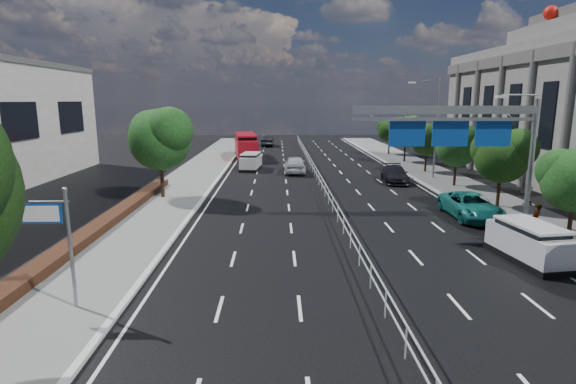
{
  "coord_description": "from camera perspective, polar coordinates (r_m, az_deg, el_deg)",
  "views": [
    {
      "loc": [
        -3.55,
        -14.51,
        7.1
      ],
      "look_at": [
        -3.01,
        8.49,
        2.4
      ],
      "focal_mm": 28.0,
      "sensor_mm": 36.0,
      "label": 1
    }
  ],
  "objects": [
    {
      "name": "near_car_dark",
      "position": [
        71.62,
        -2.6,
        6.53
      ],
      "size": [
        1.93,
        5.17,
        1.69
      ],
      "primitive_type": "imported",
      "rotation": [
        0.0,
        0.0,
        3.11
      ],
      "color": "black",
      "rests_on": "ground"
    },
    {
      "name": "kerb_near",
      "position": [
        17.02,
        -20.48,
        -13.63
      ],
      "size": [
        0.25,
        140.0,
        0.15
      ],
      "primitive_type": "cube",
      "color": "silver",
      "rests_on": "ground"
    },
    {
      "name": "parked_car_dark",
      "position": [
        40.68,
        13.44,
        2.21
      ],
      "size": [
        2.42,
        5.1,
        1.44
      ],
      "primitive_type": "imported",
      "rotation": [
        0.0,
        0.0,
        -0.08
      ],
      "color": "black",
      "rests_on": "ground"
    },
    {
      "name": "far_tree_d",
      "position": [
        32.73,
        25.63,
        4.43
      ],
      "size": [
        3.85,
        3.59,
        5.34
      ],
      "color": "black",
      "rests_on": "ground"
    },
    {
      "name": "parked_car_teal",
      "position": [
        29.73,
        22.19,
        -1.64
      ],
      "size": [
        2.54,
        5.46,
        1.51
      ],
      "primitive_type": "imported",
      "rotation": [
        0.0,
        0.0,
        -0.01
      ],
      "color": "#186F68",
      "rests_on": "ground"
    },
    {
      "name": "streetlight_far",
      "position": [
        42.92,
        17.97,
        8.47
      ],
      "size": [
        2.78,
        2.4,
        9.0
      ],
      "color": "gray",
      "rests_on": "ground"
    },
    {
      "name": "far_tree_f",
      "position": [
        46.55,
        17.31,
        6.59
      ],
      "size": [
        3.52,
        3.28,
        5.02
      ],
      "color": "black",
      "rests_on": "ground"
    },
    {
      "name": "far_tree_g",
      "position": [
        53.68,
        14.79,
        7.6
      ],
      "size": [
        3.96,
        3.69,
        5.45
      ],
      "color": "black",
      "rests_on": "ground"
    },
    {
      "name": "near_tree_back",
      "position": [
        33.64,
        -15.9,
        6.87
      ],
      "size": [
        4.84,
        4.51,
        6.69
      ],
      "color": "black",
      "rests_on": "ground"
    },
    {
      "name": "near_car_silver",
      "position": [
        44.77,
        0.87,
        3.54
      ],
      "size": [
        2.04,
        5.04,
        1.72
      ],
      "primitive_type": "imported",
      "rotation": [
        0.0,
        0.0,
        3.15
      ],
      "color": "#B3B5BB",
      "rests_on": "ground"
    },
    {
      "name": "overhead_gantry",
      "position": [
        26.67,
        21.54,
        7.54
      ],
      "size": [
        10.24,
        0.38,
        7.45
      ],
      "color": "gray",
      "rests_on": "ground"
    },
    {
      "name": "hedge_near",
      "position": [
        22.83,
        -26.76,
        -6.91
      ],
      "size": [
        1.0,
        36.0,
        0.44
      ],
      "primitive_type": "cube",
      "color": "black",
      "rests_on": "sidewalk_near"
    },
    {
      "name": "ground",
      "position": [
        16.54,
        11.54,
        -14.12
      ],
      "size": [
        160.0,
        160.0,
        0.0
      ],
      "primitive_type": "plane",
      "color": "black",
      "rests_on": "ground"
    },
    {
      "name": "red_bus",
      "position": [
        56.53,
        -5.37,
        5.91
      ],
      "size": [
        3.71,
        10.47,
        3.06
      ],
      "rotation": [
        0.0,
        0.0,
        0.13
      ],
      "color": "black",
      "rests_on": "ground"
    },
    {
      "name": "sidewalk_near",
      "position": [
        17.98,
        -28.23,
        -12.93
      ],
      "size": [
        5.0,
        140.0,
        0.14
      ],
      "primitive_type": "cube",
      "color": "slate",
      "rests_on": "ground"
    },
    {
      "name": "white_minivan",
      "position": [
        46.87,
        -4.75,
        3.87
      ],
      "size": [
        2.23,
        4.25,
        1.77
      ],
      "rotation": [
        0.0,
        0.0,
        -0.12
      ],
      "color": "black",
      "rests_on": "ground"
    },
    {
      "name": "pedestrian_b",
      "position": [
        34.55,
        28.06,
        -0.1
      ],
      "size": [
        0.95,
        0.86,
        1.59
      ],
      "primitive_type": "imported",
      "rotation": [
        0.0,
        0.0,
        2.74
      ],
      "color": "gray",
      "rests_on": "sidewalk_far"
    },
    {
      "name": "toilet_sign",
      "position": [
        16.81,
        -27.49,
        -4.1
      ],
      "size": [
        1.62,
        0.18,
        4.34
      ],
      "color": "gray",
      "rests_on": "ground"
    },
    {
      "name": "pedestrian_a",
      "position": [
        26.18,
        28.91,
        -3.29
      ],
      "size": [
        0.79,
        0.74,
        1.82
      ],
      "primitive_type": "imported",
      "rotation": [
        0.0,
        0.0,
        3.77
      ],
      "color": "gray",
      "rests_on": "sidewalk_far"
    },
    {
      "name": "median_fence",
      "position": [
        37.76,
        4.07,
        1.49
      ],
      "size": [
        0.05,
        85.0,
        1.02
      ],
      "color": "silver",
      "rests_on": "ground"
    },
    {
      "name": "far_tree_h",
      "position": [
        60.93,
        12.83,
        7.81
      ],
      "size": [
        3.41,
        3.18,
        4.91
      ],
      "color": "black",
      "rests_on": "ground"
    },
    {
      "name": "far_tree_e",
      "position": [
        39.53,
        20.74,
        5.66
      ],
      "size": [
        3.63,
        3.38,
        5.13
      ],
      "color": "black",
      "rests_on": "ground"
    },
    {
      "name": "silver_minivan",
      "position": [
        22.94,
        28.36,
        -5.67
      ],
      "size": [
        2.31,
        4.4,
        1.75
      ],
      "rotation": [
        0.0,
        0.0,
        0.13
      ],
      "color": "black",
      "rests_on": "ground"
    }
  ]
}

